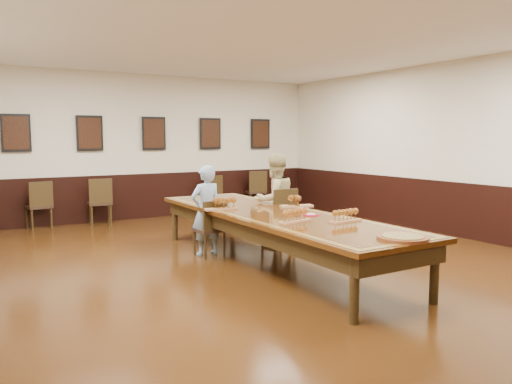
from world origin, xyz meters
TOP-DOWN VIEW (x-y plane):
  - floor at (0.00, 0.00)m, footprint 8.00×10.00m
  - ceiling at (0.00, 0.00)m, footprint 8.00×10.00m
  - wall_back at (0.00, 5.01)m, footprint 8.00×0.02m
  - wall_right at (4.01, 0.00)m, footprint 0.02×10.00m
  - chair_man at (-0.56, 0.96)m, footprint 0.44×0.48m
  - chair_woman at (0.68, 0.91)m, footprint 0.47×0.52m
  - spare_chair_a at (-2.48, 4.79)m, footprint 0.51×0.55m
  - spare_chair_b at (-1.32, 4.61)m, footprint 0.52×0.56m
  - spare_chair_c at (1.24, 4.67)m, footprint 0.54×0.57m
  - spare_chair_d at (2.57, 4.79)m, footprint 0.56×0.60m
  - person_man at (-0.57, 1.05)m, footprint 0.53×0.37m
  - person_woman at (0.68, 1.02)m, footprint 0.78×0.61m
  - pink_phone at (0.60, 0.11)m, footprint 0.14×0.16m
  - wainscoting at (0.00, 0.00)m, footprint 8.00×10.00m
  - conference_table at (0.00, 0.00)m, footprint 1.40×5.00m
  - posters at (0.00, 4.94)m, footprint 6.14×0.04m
  - flight_a at (-0.50, 0.63)m, footprint 0.51×0.22m
  - flight_b at (0.59, 0.29)m, footprint 0.53×0.27m
  - flight_c at (-0.21, -0.80)m, footprint 0.48×0.24m
  - flight_d at (0.35, -1.12)m, footprint 0.46×0.17m
  - red_plate_grp at (0.29, -0.48)m, footprint 0.21×0.21m
  - carved_platter at (0.14, -2.26)m, footprint 0.55×0.55m

SIDE VIEW (x-z plane):
  - floor at x=0.00m, z-range -0.02..0.00m
  - chair_man at x=-0.56m, z-range 0.00..0.87m
  - spare_chair_c at x=1.24m, z-range 0.00..0.93m
  - spare_chair_a at x=-2.48m, z-range 0.00..0.95m
  - spare_chair_b at x=-1.32m, z-range 0.00..0.98m
  - spare_chair_d at x=2.57m, z-range 0.00..0.98m
  - chair_woman at x=0.68m, z-range 0.00..0.99m
  - wainscoting at x=0.00m, z-range 0.00..1.00m
  - conference_table at x=0.00m, z-range 0.23..0.99m
  - person_man at x=-0.57m, z-range 0.00..1.39m
  - pink_phone at x=0.60m, z-range 0.75..0.76m
  - red_plate_grp at x=0.29m, z-range 0.75..0.78m
  - carved_platter at x=0.14m, z-range 0.75..0.79m
  - person_woman at x=0.68m, z-range 0.00..1.55m
  - flight_d at x=0.35m, z-range 0.74..0.91m
  - flight_c at x=-0.21m, z-range 0.74..0.92m
  - flight_a at x=-0.50m, z-range 0.74..0.93m
  - flight_b at x=0.59m, z-range 0.74..0.93m
  - wall_back at x=0.00m, z-range 0.00..3.20m
  - wall_right at x=4.01m, z-range 0.00..3.20m
  - posters at x=0.00m, z-range 1.53..2.27m
  - ceiling at x=0.00m, z-range 3.20..3.22m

